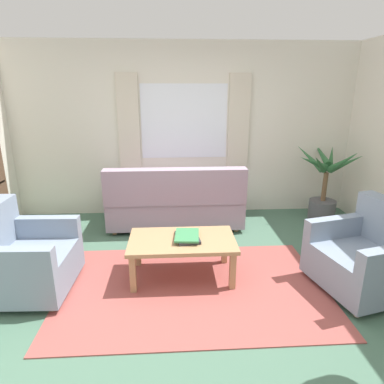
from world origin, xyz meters
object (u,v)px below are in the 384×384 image
Objects in this scene: book_stack_on_table at (187,237)px; potted_plant at (325,186)px; couch at (176,202)px; armchair_left at (22,258)px; armchair_right at (368,256)px; coffee_table at (182,244)px.

potted_plant is at bearing 35.62° from book_stack_on_table.
couch is at bearing 94.36° from book_stack_on_table.
potted_plant is at bearing -63.74° from armchair_left.
armchair_left is 2.49× the size of book_stack_on_table.
couch is 2.15m from armchair_left.
couch is 5.38× the size of book_stack_on_table.
book_stack_on_table is (-1.76, 0.32, 0.11)m from armchair_right.
coffee_table is 2.70m from potted_plant.
armchair_right is 2.86× the size of book_stack_on_table.
couch reaches higher than book_stack_on_table.
potted_plant reaches higher than armchair_right.
potted_plant is (2.26, 0.18, 0.15)m from couch.
armchair_right is 1.91m from potted_plant.
book_stack_on_table reaches higher than coffee_table.
coffee_table is at bearing -82.28° from armchair_left.
coffee_table is at bearing -179.47° from book_stack_on_table.
book_stack_on_table is (1.62, 0.16, 0.11)m from armchair_left.
armchair_left is at bearing -106.34° from armchair_right.
potted_plant is (0.39, 1.86, 0.17)m from armchair_right.
armchair_left is 1.63m from book_stack_on_table.
coffee_table is (0.05, -1.37, 0.01)m from couch.
couch is 1.88× the size of armchair_right.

